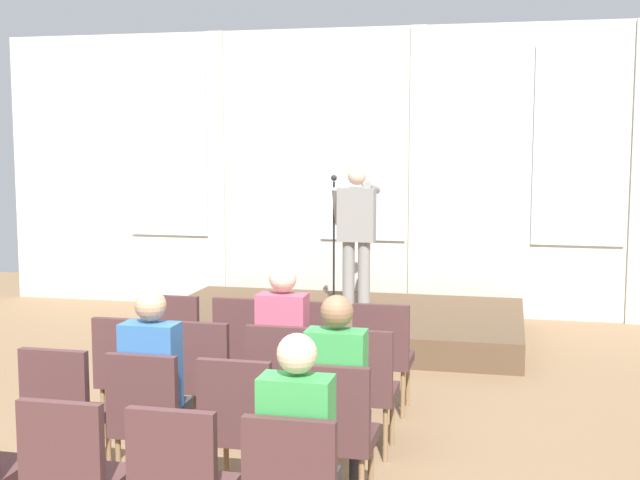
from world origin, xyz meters
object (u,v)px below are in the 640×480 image
Objects in this scene: chair_r0_c1 at (244,343)px; audience_r1_c2 at (284,346)px; chair_r1_c1 at (204,373)px; chair_r1_c0 at (129,368)px; chair_r2_c2 at (240,420)px; speaker at (357,228)px; audience_r2_c3 at (338,390)px; chair_r3_c1 at (73,471)px; chair_r2_c0 at (64,407)px; chair_r1_c2 at (282,378)px; chair_r1_c3 at (363,383)px; chair_r2_c3 at (335,427)px; audience_r3_c3 at (299,447)px; chair_r2_c1 at (150,413)px; chair_r0_c0 at (178,339)px; chair_r0_c2 at (312,347)px; audience_r2_c1 at (154,379)px; chair_r0_c3 at (383,351)px; mic_stand at (334,279)px.

chair_r0_c1 is 1.09m from audience_r1_c2.
chair_r1_c1 is at bearing -172.46° from audience_r1_c2.
chair_r2_c2 is (1.20, -0.97, 0.00)m from chair_r1_c0.
speaker reaches higher than chair_r0_c1.
audience_r2_c3 reaches higher than chair_r3_c1.
chair_r1_c2 is at bearing 38.98° from chair_r2_c0.
speaker is 3.88m from chair_r1_c0.
audience_r1_c2 reaches higher than chair_r1_c3.
chair_r2_c3 is at bearing -58.29° from chair_r0_c1.
chair_r0_c1 is 3.08m from audience_r3_c3.
chair_r1_c3 is 1.54m from chair_r2_c1.
chair_r0_c0 is at bearing 101.64° from chair_r3_c1.
chair_r0_c2 is at bearing 101.96° from audience_r3_c3.
audience_r2_c3 is at bearing -57.20° from chair_r0_c1.
chair_r0_c0 is at bearing 141.02° from chair_r1_c2.
speaker is 1.76× the size of chair_r1_c0.
chair_r2_c0 is at bearing -90.00° from chair_r0_c0.
chair_r0_c0 is 2.64m from chair_r2_c3.
audience_r2_c1 is at bearing 179.96° from audience_r2_c3.
chair_r0_c3 is 0.70× the size of audience_r2_c3.
mic_stand is 1.14× the size of audience_r1_c2.
chair_r2_c1 is at bearing 90.00° from chair_r3_c1.
speaker is at bearing 85.01° from chair_r3_c1.
mic_stand is 4.83m from chair_r2_c2.
chair_r1_c0 and chair_r1_c1 have the same top height.
mic_stand is 1.65× the size of chair_r0_c3.
chair_r2_c2 is at bearing -90.00° from audience_r1_c2.
chair_r2_c0 is at bearing 180.00° from chair_r2_c1.
audience_r2_c1 is (-1.20, -1.86, 0.20)m from chair_r0_c3.
chair_r2_c0 is at bearing -138.80° from audience_r1_c2.
chair_r0_c0 is 0.70× the size of audience_r2_c3.
chair_r0_c0 and chair_r2_c2 have the same top height.
chair_r2_c3 is (0.00, -0.97, 0.00)m from chair_r1_c3.
audience_r2_c3 is (0.71, -4.54, -0.53)m from speaker.
mic_stand is (-0.30, 0.19, -0.63)m from speaker.
chair_r1_c1 is at bearing -97.61° from speaker.
chair_r2_c3 is 0.22m from audience_r2_c3.
chair_r2_c2 is 1.00× the size of chair_r3_c1.
chair_r1_c3 is 0.70× the size of audience_r2_c3.
chair_r1_c3 is 1.50m from audience_r2_c1.
chair_r0_c2 is at bearing 180.00° from chair_r0_c3.
speaker reaches higher than chair_r2_c3.
chair_r0_c0 is 2.28m from chair_r2_c2.
chair_r1_c2 is (0.00, -0.97, 0.00)m from chair_r0_c2.
chair_r2_c0 is 1.80m from chair_r2_c3.
chair_r0_c0 is 1.00× the size of chair_r2_c1.
chair_r2_c3 is at bearing -28.35° from chair_r1_c0.
audience_r2_c1 is at bearing -107.87° from chair_r0_c2.
audience_r2_c1 is 1.07m from chair_r3_c1.
audience_r2_c1 is 1.54m from audience_r3_c3.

